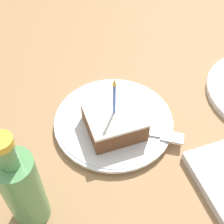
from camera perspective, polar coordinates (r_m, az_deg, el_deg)
ground_plane at (r=0.69m, az=0.00°, el=-2.78°), size 2.40×2.40×0.04m
plate at (r=0.66m, az=0.00°, el=-1.85°), size 0.25×0.25×0.02m
cake_slice at (r=0.62m, az=0.39°, el=-1.52°), size 0.11×0.11×0.14m
fork at (r=0.63m, az=5.39°, el=-3.64°), size 0.12×0.18×0.00m
bottle at (r=0.50m, az=-16.04°, el=-13.35°), size 0.06×0.06×0.21m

